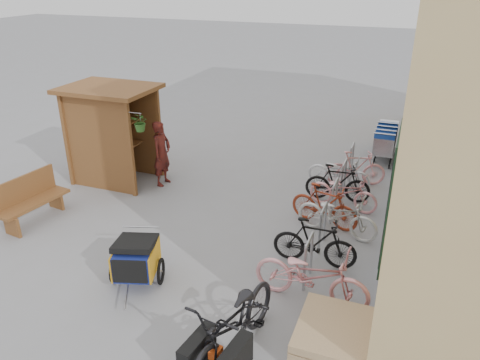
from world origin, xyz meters
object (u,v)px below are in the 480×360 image
(bike_0, at_px, (311,275))
(bike_2, at_px, (337,215))
(pallet_stack, at_px, (333,337))
(child_trailer, at_px, (136,258))
(kiosk, at_px, (109,121))
(shopping_carts, at_px, (386,137))
(bike_5, at_px, (338,183))
(bench, at_px, (29,199))
(cargo_bike, at_px, (234,326))
(bike_3, at_px, (324,206))
(person_kiosk, at_px, (162,154))
(bike_1, at_px, (315,242))
(bike_4, at_px, (343,192))
(bike_7, at_px, (356,168))
(bike_6, at_px, (339,172))

(bike_0, relative_size, bike_2, 1.13)
(pallet_stack, height_order, child_trailer, child_trailer)
(kiosk, relative_size, shopping_carts, 1.32)
(shopping_carts, xyz_separation_m, bike_5, (-0.77, -3.25, -0.14))
(pallet_stack, relative_size, bike_5, 0.81)
(bench, bearing_deg, cargo_bike, -12.79)
(kiosk, bearing_deg, bike_5, 8.41)
(shopping_carts, bearing_deg, cargo_bike, -98.16)
(child_trailer, xyz_separation_m, bike_5, (2.65, 4.30, -0.03))
(child_trailer, relative_size, bike_3, 1.00)
(person_kiosk, distance_m, bike_5, 4.28)
(kiosk, bearing_deg, child_trailer, -50.73)
(person_kiosk, height_order, bike_1, person_kiosk)
(bench, relative_size, bike_1, 1.08)
(kiosk, xyz_separation_m, bench, (-0.40, -2.44, -1.04))
(bench, xyz_separation_m, child_trailer, (3.26, -1.05, -0.03))
(bike_1, distance_m, bike_3, 1.50)
(bike_0, bearing_deg, bike_1, 13.63)
(bike_0, bearing_deg, bike_2, 3.72)
(kiosk, bearing_deg, cargo_bike, -41.93)
(shopping_carts, height_order, bike_2, shopping_carts)
(cargo_bike, distance_m, bike_0, 1.72)
(kiosk, bearing_deg, person_kiosk, 9.41)
(child_trailer, relative_size, bike_4, 0.96)
(bike_2, xyz_separation_m, bike_5, (-0.26, 1.52, 0.00))
(pallet_stack, relative_size, bike_4, 0.77)
(bike_0, bearing_deg, shopping_carts, -0.21)
(pallet_stack, bearing_deg, kiosk, 148.34)
(bench, bearing_deg, child_trailer, -9.63)
(bench, height_order, bike_3, bench)
(bike_1, bearing_deg, bike_0, -172.33)
(bench, distance_m, bike_2, 6.40)
(kiosk, bearing_deg, bike_3, -4.38)
(bike_0, height_order, bike_2, bike_0)
(child_trailer, xyz_separation_m, bike_4, (2.84, 3.97, -0.07))
(bike_7, bearing_deg, bike_3, 154.58)
(bench, relative_size, bike_4, 1.05)
(bike_0, distance_m, bike_3, 2.56)
(cargo_bike, relative_size, bike_4, 1.45)
(bike_6, bearing_deg, bike_0, -169.85)
(bike_3, bearing_deg, kiosk, 100.08)
(kiosk, height_order, bench, kiosk)
(pallet_stack, xyz_separation_m, bike_7, (-0.52, 5.72, 0.23))
(bike_3, relative_size, bike_7, 1.02)
(cargo_bike, bearing_deg, bench, 167.39)
(bench, xyz_separation_m, bike_3, (5.84, 2.02, -0.06))
(kiosk, relative_size, pallet_stack, 2.08)
(child_trailer, bearing_deg, bike_3, 32.16)
(pallet_stack, height_order, bike_7, bike_7)
(kiosk, height_order, bike_3, kiosk)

